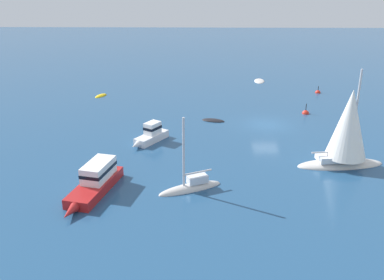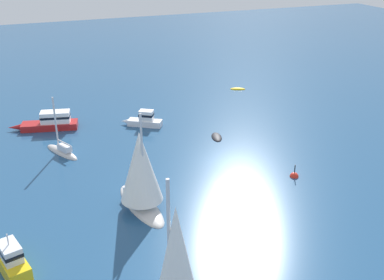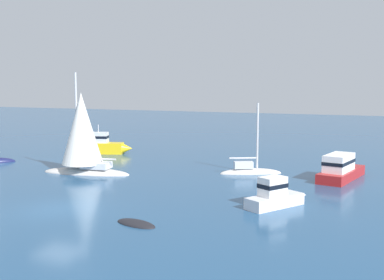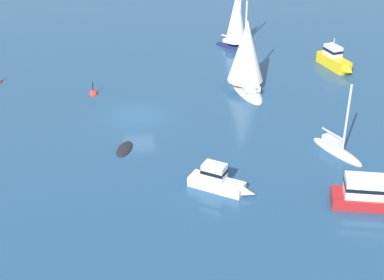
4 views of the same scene
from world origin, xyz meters
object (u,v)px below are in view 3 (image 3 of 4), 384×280
skiff (136,224)px  motor_cruiser_1 (341,169)px  motor_cruiser (104,145)px  ketch (250,172)px  yacht_1 (83,137)px  motor_cruiser_2 (276,195)px

skiff → motor_cruiser_1: bearing=76.9°
motor_cruiser → motor_cruiser_1: 22.37m
ketch → yacht_1: size_ratio=0.72×
skiff → motor_cruiser_2: (-5.77, 5.64, 0.64)m
motor_cruiser → motor_cruiser_1: bearing=-27.9°
skiff → yacht_1: size_ratio=0.32×
ketch → skiff: bearing=-123.1°
skiff → motor_cruiser_2: size_ratio=0.61×
ketch → motor_cruiser_2: size_ratio=1.37×
motor_cruiser → yacht_1: size_ratio=0.63×
skiff → yacht_1: 14.51m
motor_cruiser → skiff: 23.85m
skiff → yacht_1: (-10.41, -9.74, 2.72)m
motor_cruiser_2 → yacht_1: yacht_1 is taller
ketch → motor_cruiser_2: 9.63m
motor_cruiser_1 → motor_cruiser_2: motor_cruiser_1 is taller
motor_cruiser → skiff: (19.65, 13.48, -0.78)m
motor_cruiser_1 → ketch: (0.26, -6.45, -0.59)m
yacht_1 → motor_cruiser_2: bearing=155.7°
motor_cruiser → motor_cruiser_2: 23.63m
motor_cruiser → yacht_1: bearing=-83.6°
motor_cruiser → ketch: 16.21m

